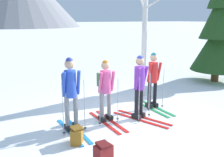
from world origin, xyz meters
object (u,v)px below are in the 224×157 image
object	(u,v)px
birch_tree_tall	(145,18)
backpack_on_snow_front	(103,153)
skier_in_purple	(140,85)
pine_tree_near	(220,26)
skier_in_red	(153,78)
skier_in_blue	(70,90)
backpack_on_snow_beside	(77,135)
skier_in_pink	(105,87)

from	to	relation	value
birch_tree_tall	backpack_on_snow_front	distance (m)	5.05
birch_tree_tall	skier_in_purple	bearing A→B (deg)	-130.01
birch_tree_tall	backpack_on_snow_front	bearing A→B (deg)	-137.01
pine_tree_near	backpack_on_snow_front	distance (m)	8.09
skier_in_red	birch_tree_tall	xyz separation A→B (m)	(0.52, 1.16, 1.77)
skier_in_blue	skier_in_red	distance (m)	2.71
skier_in_blue	birch_tree_tall	world-z (taller)	birch_tree_tall
pine_tree_near	backpack_on_snow_beside	size ratio (longest dim) A/B	13.15
skier_in_purple	skier_in_red	xyz separation A→B (m)	(0.84, 0.46, -0.02)
skier_in_pink	skier_in_red	bearing A→B (deg)	4.73
skier_in_pink	skier_in_red	world-z (taller)	skier_in_red
backpack_on_snow_beside	pine_tree_near	bearing A→B (deg)	15.96
skier_in_purple	birch_tree_tall	distance (m)	2.75
backpack_on_snow_front	skier_in_pink	bearing A→B (deg)	60.15
pine_tree_near	backpack_on_snow_beside	world-z (taller)	pine_tree_near
skier_in_red	birch_tree_tall	bearing A→B (deg)	65.81
skier_in_red	backpack_on_snow_front	xyz separation A→B (m)	(-2.68, -1.82, -0.75)
skier_in_blue	pine_tree_near	world-z (taller)	pine_tree_near
backpack_on_snow_front	pine_tree_near	bearing A→B (deg)	22.80
skier_in_purple	birch_tree_tall	bearing A→B (deg)	49.99
skier_in_purple	pine_tree_near	size ratio (longest dim) A/B	0.33
skier_in_pink	birch_tree_tall	world-z (taller)	birch_tree_tall
skier_in_purple	backpack_on_snow_front	size ratio (longest dim) A/B	4.61
backpack_on_snow_front	backpack_on_snow_beside	bearing A→B (deg)	100.49
skier_in_pink	backpack_on_snow_beside	world-z (taller)	skier_in_pink
skier_in_pink	skier_in_purple	xyz separation A→B (m)	(0.87, -0.32, 0.03)
skier_in_blue	skier_in_purple	world-z (taller)	skier_in_blue
skier_in_red	pine_tree_near	bearing A→B (deg)	14.87
skier_in_pink	backpack_on_snow_beside	xyz separation A→B (m)	(-1.13, -0.77, -0.74)
skier_in_red	birch_tree_tall	distance (m)	2.18
pine_tree_near	backpack_on_snow_front	xyz separation A→B (m)	(-7.18, -3.02, -2.21)
skier_in_purple	pine_tree_near	world-z (taller)	pine_tree_near
skier_in_pink	backpack_on_snow_beside	bearing A→B (deg)	-145.99
skier_in_blue	skier_in_red	bearing A→B (deg)	4.42
skier_in_red	backpack_on_snow_front	bearing A→B (deg)	-145.77
skier_in_red	backpack_on_snow_front	size ratio (longest dim) A/B	4.51
backpack_on_snow_front	backpack_on_snow_beside	distance (m)	0.93
birch_tree_tall	backpack_on_snow_beside	world-z (taller)	birch_tree_tall
skier_in_pink	birch_tree_tall	size ratio (longest dim) A/B	0.31
pine_tree_near	skier_in_blue	bearing A→B (deg)	-168.97
skier_in_blue	skier_in_purple	bearing A→B (deg)	-7.81
skier_in_red	backpack_on_snow_front	distance (m)	3.33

